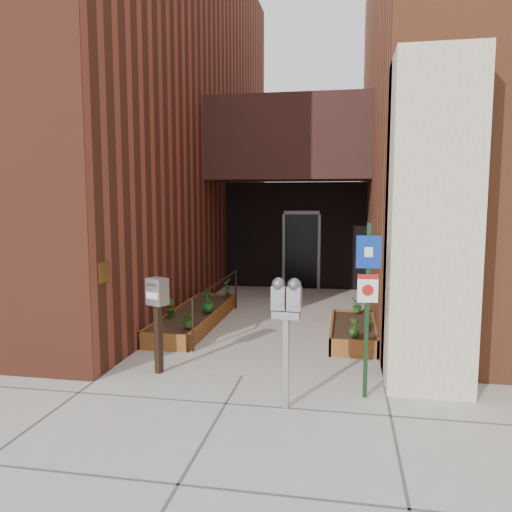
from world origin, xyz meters
The scene contains 15 objects.
ground centered at (0.00, 0.00, 0.00)m, with size 80.00×80.00×0.00m, color #9E9991.
architecture centered at (-0.18, 6.89, 4.98)m, with size 20.00×14.60×10.00m.
planter_left centered at (-1.55, 2.70, 0.13)m, with size 0.90×3.60×0.30m.
planter_right centered at (1.60, 2.20, 0.13)m, with size 0.80×2.20×0.30m.
handrail centered at (-1.05, 2.65, 0.75)m, with size 0.04×3.34×0.90m.
parking_meter centered at (0.75, -0.97, 1.25)m, with size 0.37×0.18×1.62m.
sign_post centered at (1.72, -0.48, 1.38)m, with size 0.31×0.08×2.25m.
payment_dropbox centered at (-1.23, -0.08, 1.02)m, with size 0.34×0.30×1.41m.
shrub_left_a centered at (-1.25, 1.40, 0.46)m, with size 0.29×0.29×0.33m, color #215718.
shrub_left_b centered at (-1.85, 2.11, 0.47)m, with size 0.19×0.19×0.34m, color #214F16.
shrub_left_c centered at (-1.25, 2.62, 0.51)m, with size 0.23×0.23×0.41m, color #1C631D.
shrub_left_d centered at (-1.25, 4.30, 0.51)m, with size 0.22×0.22×0.41m, color #1B5F1F.
shrub_right_a centered at (1.60, 1.30, 0.45)m, with size 0.17×0.17×0.31m, color #285719.
shrub_right_b centered at (1.85, 2.00, 0.48)m, with size 0.19×0.19×0.37m, color #1B5A19.
shrub_right_c centered at (1.69, 3.10, 0.45)m, with size 0.26×0.26×0.29m, color #265E1A.
Camera 1 is at (1.44, -6.81, 2.56)m, focal length 35.00 mm.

